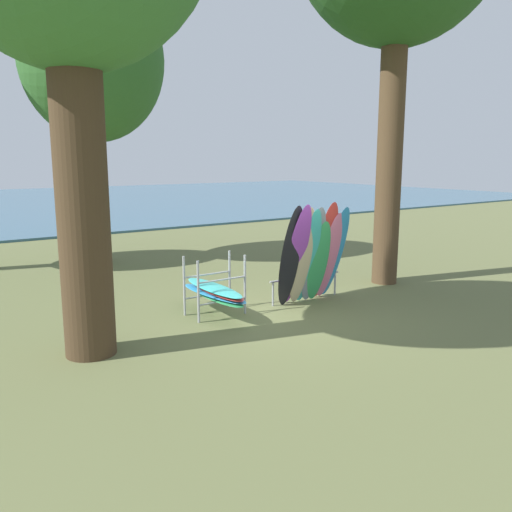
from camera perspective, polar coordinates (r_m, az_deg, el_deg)
The scene contains 5 objects.
ground_plane at distance 11.05m, azimuth 3.12°, elevation -6.37°, with size 80.00×80.00×0.00m, color #60663D.
lake_water at distance 40.51m, azimuth -25.55°, elevation 5.08°, with size 80.00×36.00×0.10m, color #38607A.
tree_far_left_back at distance 17.08m, azimuth -17.29°, elevation 19.55°, with size 4.16×4.16×8.45m.
leaning_board_pile at distance 11.75m, azimuth 6.19°, elevation 0.02°, with size 1.95×0.85×2.29m.
board_storage_rack at distance 10.96m, azimuth -4.48°, elevation -3.83°, with size 1.15×2.13×1.25m.
Camera 1 is at (-6.52, -8.33, 3.22)m, focal length 36.95 mm.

